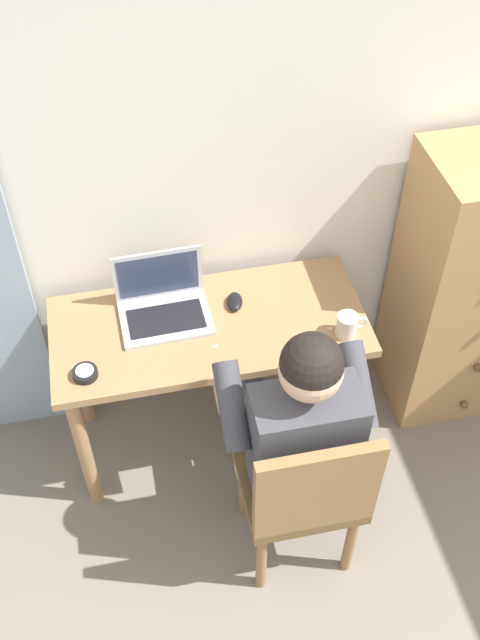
% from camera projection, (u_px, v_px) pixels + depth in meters
% --- Properties ---
extents(wall_back, '(4.80, 0.05, 2.50)m').
position_uv_depth(wall_back, '(299.00, 144.00, 2.69)').
color(wall_back, silver).
rests_on(wall_back, ground_plane).
extents(desk, '(1.20, 0.54, 0.73)m').
position_uv_depth(desk, '(210.00, 344.00, 2.87)').
color(desk, '#9E754C').
rests_on(desk, ground_plane).
extents(dresser, '(0.55, 0.46, 1.28)m').
position_uv_depth(dresser, '(469.00, 287.00, 3.05)').
color(dresser, tan).
rests_on(dresser, ground_plane).
extents(chair, '(0.42, 0.40, 0.87)m').
position_uv_depth(chair, '(305.00, 490.00, 2.57)').
color(chair, brown).
rests_on(chair, ground_plane).
extents(person_seated, '(0.53, 0.59, 1.19)m').
position_uv_depth(person_seated, '(294.00, 418.00, 2.56)').
color(person_seated, '#6B84AD').
rests_on(person_seated, ground_plane).
extents(laptop, '(0.35, 0.26, 0.24)m').
position_uv_depth(laptop, '(163.00, 303.00, 2.78)').
color(laptop, '#B7BABF').
rests_on(laptop, desk).
extents(computer_mouse, '(0.08, 0.11, 0.03)m').
position_uv_depth(computer_mouse, '(235.00, 302.00, 2.84)').
color(computer_mouse, black).
rests_on(computer_mouse, desk).
extents(desk_clock, '(0.09, 0.09, 0.03)m').
position_uv_depth(desk_clock, '(85.00, 373.00, 2.60)').
color(desk_clock, black).
rests_on(desk_clock, desk).
extents(coffee_mug, '(0.12, 0.08, 0.09)m').
position_uv_depth(coffee_mug, '(348.00, 325.00, 2.71)').
color(coffee_mug, silver).
rests_on(coffee_mug, desk).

